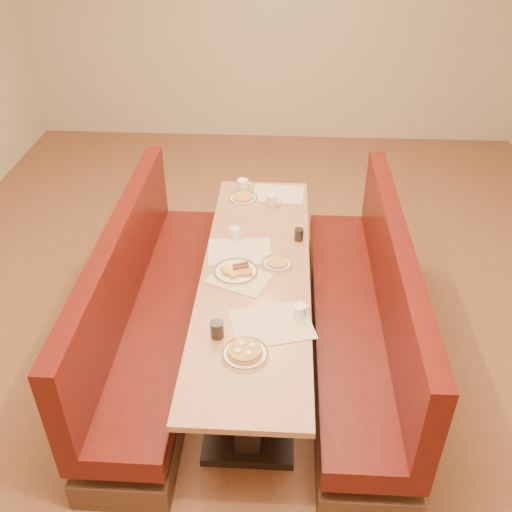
# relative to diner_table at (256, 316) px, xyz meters

# --- Properties ---
(ground) EXTENTS (8.00, 8.00, 0.00)m
(ground) POSITION_rel_diner_table_xyz_m (0.00, 0.00, -0.37)
(ground) COLOR #9E6647
(ground) RESTS_ON ground
(room_envelope) EXTENTS (6.04, 8.04, 2.82)m
(room_envelope) POSITION_rel_diner_table_xyz_m (0.00, 0.00, 1.56)
(room_envelope) COLOR beige
(room_envelope) RESTS_ON ground
(diner_table) EXTENTS (0.70, 2.50, 0.75)m
(diner_table) POSITION_rel_diner_table_xyz_m (0.00, 0.00, 0.00)
(diner_table) COLOR black
(diner_table) RESTS_ON ground
(booth_left) EXTENTS (0.55, 2.50, 1.05)m
(booth_left) POSITION_rel_diner_table_xyz_m (-0.73, 0.00, -0.01)
(booth_left) COLOR #4C3326
(booth_left) RESTS_ON ground
(booth_right) EXTENTS (0.55, 2.50, 1.05)m
(booth_right) POSITION_rel_diner_table_xyz_m (0.73, 0.00, -0.01)
(booth_right) COLOR #4C3326
(booth_right) RESTS_ON ground
(placemat_near_left) EXTENTS (0.44, 0.40, 0.00)m
(placemat_near_left) POSITION_rel_diner_table_xyz_m (-0.10, -0.08, 0.38)
(placemat_near_left) COLOR beige
(placemat_near_left) RESTS_ON diner_table
(placemat_near_right) EXTENTS (0.53, 0.45, 0.00)m
(placemat_near_right) POSITION_rel_diner_table_xyz_m (0.12, -0.50, 0.38)
(placemat_near_right) COLOR beige
(placemat_near_right) RESTS_ON diner_table
(placemat_far_left) EXTENTS (0.46, 0.36, 0.00)m
(placemat_far_left) POSITION_rel_diner_table_xyz_m (-0.12, 0.23, 0.38)
(placemat_far_left) COLOR beige
(placemat_far_left) RESTS_ON diner_table
(placemat_far_right) EXTENTS (0.42, 0.33, 0.00)m
(placemat_far_right) POSITION_rel_diner_table_xyz_m (0.12, 1.05, 0.38)
(placemat_far_right) COLOR beige
(placemat_far_right) RESTS_ON diner_table
(pancake_plate) EXTENTS (0.26, 0.26, 0.06)m
(pancake_plate) POSITION_rel_diner_table_xyz_m (-0.01, -0.76, 0.40)
(pancake_plate) COLOR white
(pancake_plate) RESTS_ON diner_table
(eggs_plate) EXTENTS (0.29, 0.29, 0.06)m
(eggs_plate) POSITION_rel_diner_table_xyz_m (-0.13, -0.03, 0.39)
(eggs_plate) COLOR white
(eggs_plate) RESTS_ON diner_table
(extra_plate_mid) EXTENTS (0.20, 0.20, 0.04)m
(extra_plate_mid) POSITION_rel_diner_table_xyz_m (0.14, 0.09, 0.39)
(extra_plate_mid) COLOR white
(extra_plate_mid) RESTS_ON diner_table
(extra_plate_far) EXTENTS (0.23, 0.23, 0.05)m
(extra_plate_far) POSITION_rel_diner_table_xyz_m (-0.15, 0.95, 0.39)
(extra_plate_far) COLOR white
(extra_plate_far) RESTS_ON diner_table
(coffee_mug_a) EXTENTS (0.10, 0.07, 0.08)m
(coffee_mug_a) POSITION_rel_diner_table_xyz_m (0.28, -0.42, 0.42)
(coffee_mug_a) COLOR white
(coffee_mug_a) RESTS_ON diner_table
(coffee_mug_b) EXTENTS (0.10, 0.07, 0.08)m
(coffee_mug_b) POSITION_rel_diner_table_xyz_m (-0.17, 0.40, 0.42)
(coffee_mug_b) COLOR white
(coffee_mug_b) RESTS_ON diner_table
(coffee_mug_c) EXTENTS (0.12, 0.08, 0.09)m
(coffee_mug_c) POSITION_rel_diner_table_xyz_m (0.08, 0.87, 0.42)
(coffee_mug_c) COLOR white
(coffee_mug_c) RESTS_ON diner_table
(coffee_mug_d) EXTENTS (0.12, 0.09, 0.09)m
(coffee_mug_d) POSITION_rel_diner_table_xyz_m (-0.16, 1.10, 0.42)
(coffee_mug_d) COLOR white
(coffee_mug_d) RESTS_ON diner_table
(soda_tumbler_near) EXTENTS (0.08, 0.08, 0.10)m
(soda_tumbler_near) POSITION_rel_diner_table_xyz_m (-0.18, -0.62, 0.43)
(soda_tumbler_near) COLOR black
(soda_tumbler_near) RESTS_ON diner_table
(soda_tumbler_mid) EXTENTS (0.06, 0.06, 0.09)m
(soda_tumbler_mid) POSITION_rel_diner_table_xyz_m (0.28, 0.40, 0.42)
(soda_tumbler_mid) COLOR black
(soda_tumbler_mid) RESTS_ON diner_table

